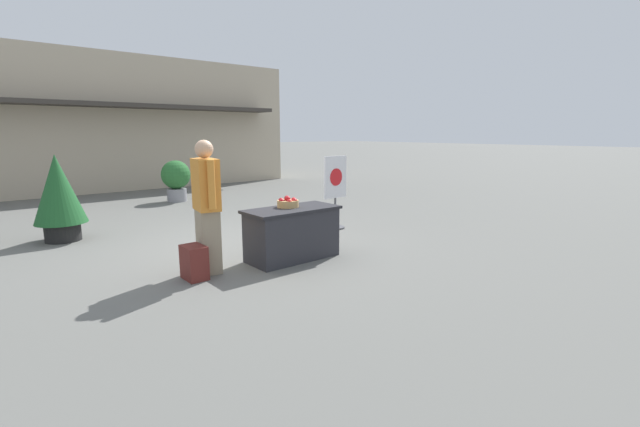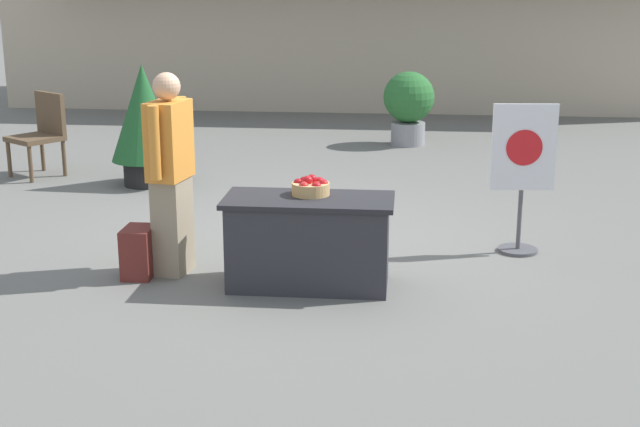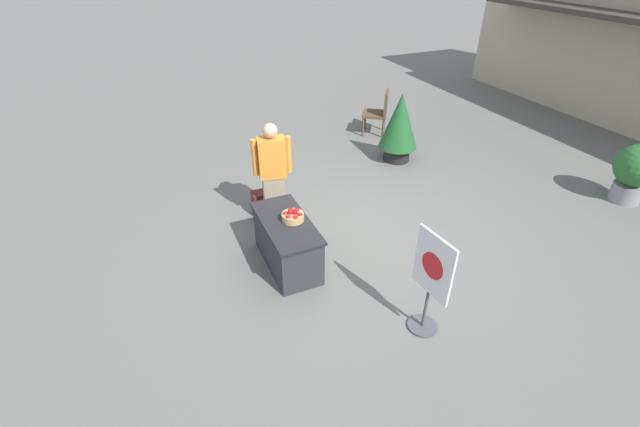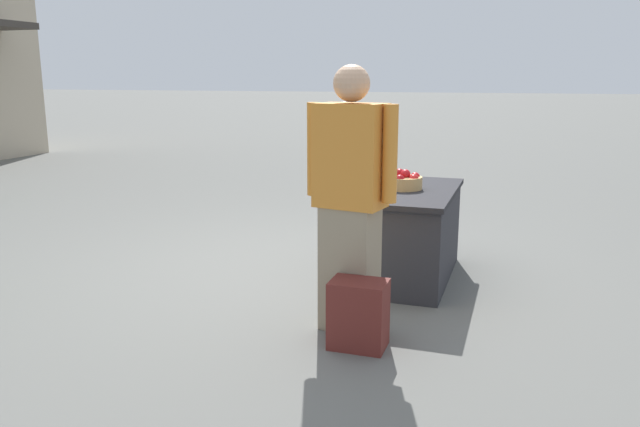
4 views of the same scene
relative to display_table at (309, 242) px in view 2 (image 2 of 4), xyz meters
name	(u,v)px [view 2 (image 2 of 4)]	position (x,y,z in m)	size (l,w,h in m)	color
ground_plane	(300,243)	(-0.21, 1.13, -0.37)	(120.00, 120.00, 0.00)	slate
display_table	(309,242)	(0.00, 0.00, 0.00)	(1.35, 0.63, 0.73)	#2D2D33
apple_basket	(311,187)	(0.00, 0.10, 0.43)	(0.31, 0.31, 0.16)	tan
person_visitor	(170,173)	(-1.17, 0.21, 0.49)	(0.33, 0.60, 1.69)	gray
backpack	(139,252)	(-1.43, 0.08, -0.16)	(0.24, 0.34, 0.42)	maroon
poster_board	(522,173)	(1.79, 1.08, 0.37)	(0.57, 0.36, 1.35)	#4C4C51
patio_chair	(42,130)	(-3.73, 3.67, 0.20)	(0.76, 0.76, 1.02)	brown
potted_plant_near_right	(409,103)	(0.77, 6.13, 0.24)	(0.74, 0.74, 1.07)	gray
potted_plant_far_right	(144,119)	(-2.31, 3.29, 0.42)	(0.80, 0.80, 1.43)	black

